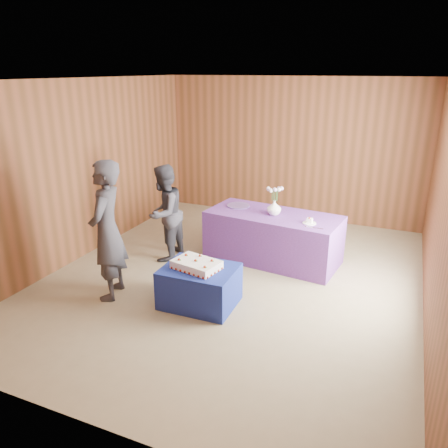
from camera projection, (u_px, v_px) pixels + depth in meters
The scene contains 13 objects.
ground at pixel (233, 278), 6.24m from camera, with size 6.00×6.00×0.00m, color gray.
room_shell at pixel (234, 152), 5.63m from camera, with size 5.04×6.04×2.72m.
cake_table at pixel (200, 286), 5.47m from camera, with size 0.90×0.70×0.50m, color navy.
serving_table at pixel (273, 237), 6.71m from camera, with size 2.00×0.90×0.75m, color #703799.
sheet_cake at pixel (196, 265), 5.36m from camera, with size 0.65×0.50×0.13m.
vase at pixel (274, 208), 6.53m from camera, with size 0.21×0.21×0.22m, color white.
flower_spray at pixel (275, 190), 6.43m from camera, with size 0.26×0.25×0.20m.
platter at pixel (238, 206), 6.96m from camera, with size 0.36×0.36×0.02m, color #624890.
plate at pixel (309, 223), 6.18m from camera, with size 0.19×0.19×0.01m, color white.
cake_slice at pixel (310, 220), 6.17m from camera, with size 0.08×0.07×0.09m.
knife at pixel (314, 228), 6.02m from camera, with size 0.26×0.02×0.00m, color silver.
guest_left at pixel (107, 231), 5.47m from camera, with size 0.66×0.43×1.80m, color #33333C.
guest_right at pixel (164, 213), 6.65m from camera, with size 0.72×0.56×1.49m, color #373742.
Camera 1 is at (2.07, -5.22, 2.83)m, focal length 35.00 mm.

